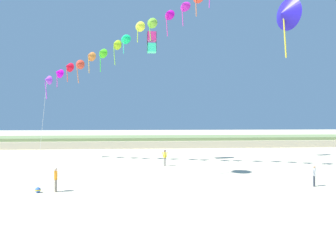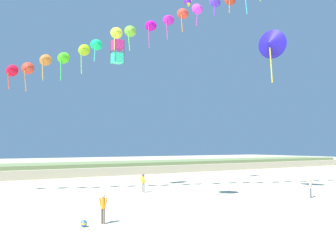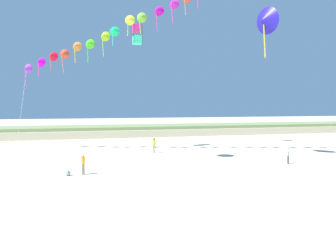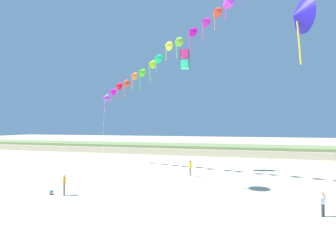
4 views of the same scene
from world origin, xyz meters
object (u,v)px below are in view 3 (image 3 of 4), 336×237
Objects in this scene: person_near_right at (154,144)px; beach_ball at (68,173)px; person_near_left at (288,154)px; large_kite_high_solo at (265,20)px; person_mid_center at (83,163)px; large_kite_mid_trail at (137,34)px.

beach_ball is (-9.18, -10.56, -0.80)m from person_near_right.
person_near_right is at bearing 134.85° from person_near_left.
person_near_left is at bearing -81.02° from large_kite_high_solo.
person_mid_center is 4.47× the size of beach_ball.
person_near_left is at bearing -45.15° from person_near_right.
person_mid_center is 19.83m from large_kite_mid_trail.
large_kite_high_solo is 14.01× the size of beach_ball.
person_mid_center is at bearing -116.46° from large_kite_mid_trail.
large_kite_mid_trail is 0.45× the size of large_kite_high_solo.
large_kite_high_solo is at bearing 11.19° from beach_ball.
large_kite_high_solo is (-0.54, 3.39, 12.85)m from person_near_left.
large_kite_high_solo is at bearing 98.98° from person_near_left.
large_kite_high_solo reaches higher than beach_ball.
person_mid_center is at bearing 6.89° from beach_ball.
person_near_right reaches higher than person_near_left.
beach_ball is (-7.89, -13.75, -13.49)m from large_kite_mid_trail.
person_near_left is 4.21× the size of beach_ball.
person_near_left is 13.30m from large_kite_high_solo.
person_near_left is 0.30× the size of large_kite_high_solo.
large_kite_mid_trail is 14.83m from large_kite_high_solo.
large_kite_mid_trail is at bearing 112.05° from person_near_right.
person_near_left is at bearing 0.98° from beach_ball.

